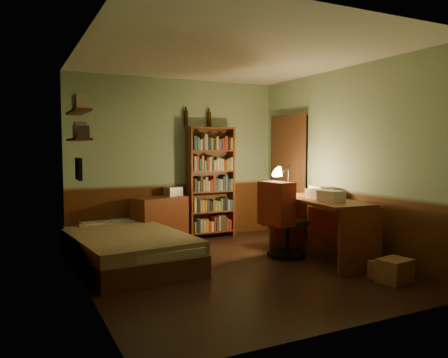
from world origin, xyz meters
name	(u,v)px	position (x,y,z in m)	size (l,w,h in m)	color
floor	(233,270)	(0.00, 0.00, -0.01)	(3.50, 4.00, 0.02)	black
ceiling	(233,54)	(0.00, 0.00, 2.61)	(3.50, 4.00, 0.02)	silver
wall_back	(176,160)	(0.00, 2.01, 1.30)	(3.50, 0.02, 2.60)	#89A480
wall_left	(83,167)	(-1.76, 0.00, 1.30)	(0.02, 4.00, 2.60)	#89A480
wall_right	(345,162)	(1.76, 0.00, 1.30)	(0.02, 4.00, 2.60)	#89A480
wall_front	(348,173)	(0.00, -2.01, 1.30)	(3.50, 0.02, 2.60)	#89A480
doorway	(289,178)	(1.72, 1.30, 1.00)	(0.06, 0.90, 2.00)	black
door_trim	(287,178)	(1.69, 1.30, 1.00)	(0.02, 0.98, 2.08)	#492917
bed	(126,236)	(-1.10, 0.91, 0.34)	(1.24, 2.31, 0.69)	olive
dresser	(160,220)	(-0.37, 1.76, 0.37)	(0.82, 0.41, 0.73)	#5B2814
mini_stereo	(173,191)	(-0.10, 1.89, 0.80)	(0.25, 0.19, 0.14)	#B2B2B7
bookshelf	(211,183)	(0.54, 1.85, 0.92)	(0.78, 0.24, 1.83)	#5B2814
bottle_left	(186,119)	(0.15, 1.96, 1.96)	(0.07, 0.07, 0.27)	black
bottle_right	(209,120)	(0.56, 1.96, 1.96)	(0.07, 0.07, 0.26)	black
desk	(320,230)	(1.23, -0.14, 0.41)	(0.64, 1.53, 0.82)	#5B2814
paper_stack	(321,191)	(1.55, 0.25, 0.88)	(0.23, 0.31, 0.12)	silver
desk_lamp	(288,174)	(1.23, 0.61, 1.10)	(0.17, 0.17, 0.57)	black
office_chair	(287,224)	(0.96, 0.23, 0.45)	(0.45, 0.40, 0.91)	#244E38
red_jacket	(285,171)	(0.78, 0.03, 1.20)	(0.27, 0.49, 0.58)	maroon
wall_shelf_lower	(79,140)	(-1.64, 1.10, 1.60)	(0.20, 0.90, 0.03)	#5B2814
wall_shelf_upper	(78,112)	(-1.64, 1.10, 1.95)	(0.20, 0.90, 0.03)	#5B2814
framed_picture	(79,169)	(-1.72, 0.60, 1.25)	(0.04, 0.32, 0.26)	black
cardboard_box_a	(395,271)	(1.38, -1.27, 0.13)	(0.35, 0.28, 0.26)	#8C5D40
cardboard_box_b	(384,270)	(1.35, -1.14, 0.10)	(0.29, 0.24, 0.20)	#8C5D40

